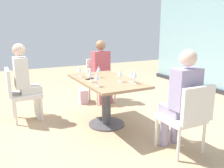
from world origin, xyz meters
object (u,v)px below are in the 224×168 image
object	(u,v)px
person_front_left	(25,78)
wine_glass_6	(131,73)
wine_glass_1	(80,69)
wine_glass_2	(97,77)
wine_glass_0	(135,74)
cell_phone_on_table	(90,79)
chair_far_right	(187,115)
wine_glass_4	(90,73)
dining_table_main	(106,92)
wine_glass_5	(120,73)
chair_front_left	(19,91)
chair_far_left	(100,77)
person_far_right	(181,96)
coffee_cup	(89,72)
handbag_0	(83,96)
person_far_left	(102,68)
wine_glass_3	(99,69)

from	to	relation	value
person_front_left	wine_glass_6	distance (m)	1.74
wine_glass_1	wine_glass_2	bearing A→B (deg)	-1.86
wine_glass_0	cell_phone_on_table	xyz separation A→B (m)	(-0.59, -0.44, -0.13)
chair_far_right	wine_glass_4	world-z (taller)	wine_glass_4
dining_table_main	cell_phone_on_table	world-z (taller)	cell_phone_on_table
chair_far_right	wine_glass_2	xyz separation A→B (m)	(-0.88, -0.76, 0.37)
wine_glass_6	wine_glass_5	bearing A→B (deg)	-127.11
chair_far_right	chair_front_left	world-z (taller)	same
chair_far_left	chair_front_left	world-z (taller)	same
wine_glass_4	person_far_right	bearing A→B (deg)	34.35
cell_phone_on_table	wine_glass_1	bearing A→B (deg)	169.13
coffee_cup	handbag_0	world-z (taller)	coffee_cup
wine_glass_0	wine_glass_5	distance (m)	0.23
person_far_left	chair_front_left	bearing A→B (deg)	-79.84
wine_glass_4	chair_far_right	bearing A→B (deg)	31.81
person_far_left	wine_glass_4	size ratio (longest dim) A/B	6.81
chair_far_left	person_far_right	xyz separation A→B (m)	(2.34, -0.00, 0.20)
chair_front_left	wine_glass_3	xyz separation A→B (m)	(0.63, 1.13, 0.37)
coffee_cup	person_front_left	bearing A→B (deg)	-107.05
person_far_left	handbag_0	bearing A→B (deg)	-110.23
chair_far_left	cell_phone_on_table	size ratio (longest dim) A/B	6.04
chair_far_right	person_far_left	xyz separation A→B (m)	(-2.34, -0.00, 0.20)
dining_table_main	chair_far_left	size ratio (longest dim) A/B	1.59
wine_glass_3	chair_far_right	bearing A→B (deg)	19.15
chair_far_left	person_far_left	xyz separation A→B (m)	(0.11, -0.00, 0.20)
wine_glass_2	wine_glass_5	distance (m)	0.43
wine_glass_1	wine_glass_6	bearing A→B (deg)	36.51
person_far_right	person_front_left	size ratio (longest dim) A/B	1.00
person_far_right	wine_glass_0	world-z (taller)	person_far_right
wine_glass_3	handbag_0	distance (m)	1.29
coffee_cup	handbag_0	distance (m)	0.98
person_front_left	wine_glass_1	xyz separation A→B (m)	(0.45, 0.77, 0.16)
chair_front_left	wine_glass_2	distance (m)	1.50
person_far_left	coffee_cup	distance (m)	0.80
person_far_right	wine_glass_2	bearing A→B (deg)	-135.42
chair_front_left	wine_glass_4	bearing A→B (deg)	45.55
wine_glass_4	dining_table_main	bearing A→B (deg)	99.24
dining_table_main	wine_glass_2	size ratio (longest dim) A/B	7.47
person_far_left	cell_phone_on_table	world-z (taller)	person_far_left
wine_glass_0	wine_glass_2	xyz separation A→B (m)	(-0.08, -0.54, 0.00)
chair_far_right	wine_glass_3	bearing A→B (deg)	-160.85
wine_glass_2	wine_glass_5	xyz separation A→B (m)	(-0.11, 0.42, 0.00)
wine_glass_6	handbag_0	distance (m)	1.74
person_far_right	handbag_0	xyz separation A→B (m)	(-2.37, -0.37, -0.56)
dining_table_main	person_far_right	distance (m)	1.22
wine_glass_0	wine_glass_5	xyz separation A→B (m)	(-0.20, -0.12, 0.00)
wine_glass_2	chair_front_left	bearing A→B (deg)	-143.71
person_far_left	wine_glass_4	world-z (taller)	person_far_left
wine_glass_2	handbag_0	distance (m)	1.79
wine_glass_2	wine_glass_6	distance (m)	0.55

